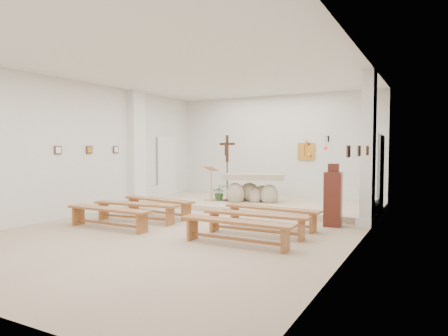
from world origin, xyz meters
The scene contains 29 objects.
ground centered at (0.00, 0.00, 0.00)m, with size 7.00×10.00×0.00m, color tan.
wall_left centered at (-3.49, 0.00, 1.75)m, with size 0.02×10.00×3.50m, color silver.
wall_right centered at (3.49, 0.00, 1.75)m, with size 0.02×10.00×3.50m, color silver.
wall_back centered at (0.00, 4.99, 1.75)m, with size 7.00×0.02×3.50m, color silver.
ceiling centered at (0.00, 0.00, 3.49)m, with size 7.00×10.00×0.02m, color silver.
sanctuary_platform centered at (0.00, 3.50, 0.07)m, with size 6.98×3.00×0.15m, color beige.
pilaster_left centered at (-3.37, 2.00, 1.75)m, with size 0.26×0.55×3.50m, color white.
pilaster_right centered at (3.37, 2.00, 1.75)m, with size 0.26×0.55×3.50m, color white.
gold_wall_relief centered at (1.05, 4.96, 1.65)m, with size 0.55×0.04×0.55m, color orange.
sanctuary_lamp centered at (1.75, 4.71, 1.81)m, with size 0.11×0.36×0.44m.
station_frame_left_front centered at (-3.47, -0.80, 1.72)m, with size 0.03×0.20×0.20m, color #3E2B1B.
station_frame_left_mid centered at (-3.47, 0.20, 1.72)m, with size 0.03×0.20×0.20m, color #3E2B1B.
station_frame_left_rear centered at (-3.47, 1.20, 1.72)m, with size 0.03×0.20×0.20m, color #3E2B1B.
station_frame_right_front centered at (3.47, -0.80, 1.72)m, with size 0.03×0.20×0.20m, color #3E2B1B.
station_frame_right_mid centered at (3.47, 0.20, 1.72)m, with size 0.03×0.20×0.20m, color #3E2B1B.
station_frame_right_rear centered at (3.47, 1.20, 1.72)m, with size 0.03×0.20×0.20m, color #3E2B1B.
radiator_left centered at (-3.43, 2.70, 0.27)m, with size 0.10×0.85×0.52m, color silver.
radiator_right centered at (3.43, 2.70, 0.27)m, with size 0.10×0.85×0.52m, color silver.
altar centered at (-0.11, 3.40, 0.50)m, with size 1.91×1.20×0.92m.
lectern centered at (-1.35, 3.05, 0.69)m, with size 0.45×0.40×1.09m.
crucifix_stand centered at (-0.91, 3.27, 1.31)m, with size 0.59×0.26×2.01m.
potted_plant centered at (-1.14, 3.21, 0.39)m, with size 0.43×0.38×0.48m, color #275522.
donation_pedestal centered at (2.70, 1.55, 0.63)m, with size 0.42×0.42×1.42m.
bench_left_front centered at (-1.56, 0.69, 0.35)m, with size 2.22×0.65×0.46m.
bench_right_front centered at (1.56, 0.69, 0.35)m, with size 2.21×0.48×0.46m.
bench_left_second centered at (-1.56, -0.19, 0.35)m, with size 2.21×0.56×0.46m.
bench_right_second centered at (1.56, -0.19, 0.35)m, with size 2.20×0.40×0.46m.
bench_left_third centered at (-1.56, -1.08, 0.35)m, with size 2.20×0.38×0.46m.
bench_right_third centered at (1.56, -1.08, 0.35)m, with size 2.19×0.37×0.46m.
Camera 1 is at (4.75, -7.51, 1.79)m, focal length 32.00 mm.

